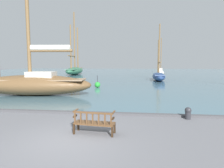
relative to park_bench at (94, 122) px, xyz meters
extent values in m
plane|color=slate|center=(-0.76, -0.86, -0.47)|extent=(160.00, 160.00, 0.00)
cube|color=slate|center=(-0.76, 43.14, -0.43)|extent=(100.00, 80.00, 0.08)
cube|color=#4C4C50|center=(-0.76, 2.99, -0.41)|extent=(40.00, 0.30, 0.12)
cube|color=#322113|center=(-0.74, 0.33, -0.26)|extent=(0.08, 0.08, 0.42)
cube|color=#322113|center=(0.79, 0.19, -0.26)|extent=(0.08, 0.08, 0.42)
cube|color=#322113|center=(-0.78, -0.11, -0.26)|extent=(0.08, 0.08, 0.42)
cube|color=#322113|center=(0.74, -0.26, -0.26)|extent=(0.08, 0.08, 0.42)
cube|color=brown|center=(0.00, 0.04, -0.05)|extent=(1.64, 0.67, 0.06)
cube|color=brown|center=(-0.02, -0.18, 0.42)|extent=(1.60, 0.20, 0.06)
cube|color=brown|center=(-0.73, -0.11, 0.19)|extent=(0.06, 0.05, 0.41)
cube|color=brown|center=(-0.50, -0.14, 0.19)|extent=(0.06, 0.05, 0.41)
cube|color=brown|center=(-0.26, -0.16, 0.19)|extent=(0.06, 0.05, 0.41)
cube|color=brown|center=(-0.02, -0.18, 0.19)|extent=(0.06, 0.05, 0.41)
cube|color=brown|center=(0.22, -0.21, 0.19)|extent=(0.06, 0.05, 0.41)
cube|color=brown|center=(0.46, -0.23, 0.19)|extent=(0.06, 0.05, 0.41)
cube|color=brown|center=(0.70, -0.25, 0.19)|extent=(0.06, 0.05, 0.41)
cube|color=#322113|center=(-0.77, 0.02, 0.22)|extent=(0.09, 0.30, 0.06)
cube|color=brown|center=(-0.76, 0.11, 0.43)|extent=(0.10, 0.47, 0.04)
cube|color=#322113|center=(0.76, -0.13, 0.22)|extent=(0.09, 0.30, 0.06)
cube|color=brown|center=(0.77, -0.04, 0.43)|extent=(0.10, 0.47, 0.04)
ellipsoid|color=brown|center=(-6.90, 8.22, 0.46)|extent=(9.98, 3.76, 1.69)
cube|color=#997A5B|center=(-6.90, 8.22, 0.92)|extent=(8.75, 2.94, 0.08)
cube|color=beige|center=(-6.18, 8.29, 1.27)|extent=(2.29, 1.78, 0.63)
cylinder|color=brown|center=(-7.15, 8.20, 5.69)|extent=(0.29, 0.29, 9.46)
cylinder|color=brown|center=(-5.36, 8.36, 3.30)|extent=(3.60, 0.56, 0.23)
cylinder|color=silver|center=(-5.36, 8.36, 3.53)|extent=(3.26, 0.75, 0.46)
ellipsoid|color=navy|center=(5.14, 24.00, 0.19)|extent=(2.26, 8.05, 1.17)
cube|color=#516B9E|center=(5.14, 24.00, 0.52)|extent=(1.75, 7.07, 0.08)
cylinder|color=brown|center=(5.15, 24.20, 4.37)|extent=(0.19, 0.19, 7.64)
cylinder|color=brown|center=(5.06, 22.29, 2.35)|extent=(0.34, 3.83, 0.15)
cylinder|color=brown|center=(5.26, 26.39, 3.29)|extent=(0.19, 0.19, 5.46)
ellipsoid|color=#2D6647|center=(-12.37, 37.16, 0.44)|extent=(3.34, 10.68, 1.65)
cube|color=#5B9375|center=(-12.37, 37.16, 0.89)|extent=(2.57, 9.38, 0.08)
cylinder|color=brown|center=(-12.38, 37.42, 7.29)|extent=(0.29, 0.29, 12.71)
cylinder|color=brown|center=(-12.26, 34.75, 3.77)|extent=(0.47, 5.36, 0.23)
cylinder|color=brown|center=(-12.51, 40.33, 5.82)|extent=(0.29, 0.29, 9.77)
cylinder|color=brown|center=(-12.24, 34.26, 5.62)|extent=(0.29, 0.29, 9.37)
cylinder|color=brown|center=(-12.66, 43.60, 0.91)|extent=(0.33, 2.33, 0.23)
ellipsoid|color=silver|center=(7.02, 37.22, 0.06)|extent=(2.59, 6.56, 0.90)
cube|color=white|center=(7.02, 37.22, 0.31)|extent=(2.09, 5.73, 0.08)
cube|color=beige|center=(6.94, 36.75, 0.73)|extent=(1.08, 1.63, 0.77)
cylinder|color=brown|center=(7.05, 37.38, 4.01)|extent=(0.15, 0.15, 7.32)
cylinder|color=brown|center=(6.78, 35.87, 1.68)|extent=(0.65, 3.05, 0.12)
cylinder|color=#2D2D33|center=(4.19, 2.58, -0.25)|extent=(0.28, 0.28, 0.44)
sphere|color=#2D2D33|center=(4.19, 2.58, -0.03)|extent=(0.32, 0.32, 0.32)
sphere|color=green|center=(-2.55, 13.90, -0.08)|extent=(0.62, 0.62, 0.62)
cylinder|color=#2D2D33|center=(-2.55, 13.90, 0.58)|extent=(0.06, 0.06, 0.70)
camera|label=1|loc=(1.59, -7.45, 2.32)|focal=32.00mm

